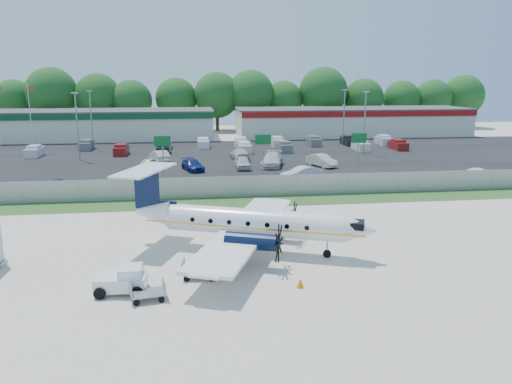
{
  "coord_description": "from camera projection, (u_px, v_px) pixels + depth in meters",
  "views": [
    {
      "loc": [
        -4.92,
        -31.6,
        11.1
      ],
      "look_at": [
        0.0,
        6.0,
        2.3
      ],
      "focal_mm": 35.0,
      "sensor_mm": 36.0,
      "label": 1
    }
  ],
  "objects": [
    {
      "name": "road_car_west",
      "position": [
        59.0,
        195.0,
        48.02
      ],
      "size": [
        4.51,
        2.52,
        1.41
      ],
      "primitive_type": "imported",
      "rotation": [
        0.0,
        0.0,
        1.31
      ],
      "color": "navy",
      "rests_on": "ground"
    },
    {
      "name": "aircraft",
      "position": [
        248.0,
        222.0,
        32.1
      ],
      "size": [
        16.53,
        16.08,
        5.1
      ],
      "color": "white",
      "rests_on": "ground"
    },
    {
      "name": "sign_right",
      "position": [
        359.0,
        144.0,
        56.73
      ],
      "size": [
        1.8,
        0.26,
        5.0
      ],
      "color": "gray",
      "rests_on": "ground"
    },
    {
      "name": "light_pole_nw",
      "position": [
        77.0,
        121.0,
        66.65
      ],
      "size": [
        0.9,
        0.35,
        9.09
      ],
      "color": "gray",
      "rests_on": "ground"
    },
    {
      "name": "perimeter_fence",
      "position": [
        245.0,
        186.0,
        46.95
      ],
      "size": [
        120.0,
        0.06,
        1.99
      ],
      "color": "gray",
      "rests_on": "ground"
    },
    {
      "name": "light_pole_ne",
      "position": [
        365.0,
        118.0,
        71.7
      ],
      "size": [
        0.9,
        0.35,
        9.09
      ],
      "color": "gray",
      "rests_on": "ground"
    },
    {
      "name": "cone_port_wing",
      "position": [
        300.0,
        283.0,
        26.83
      ],
      "size": [
        0.38,
        0.38,
        0.54
      ],
      "color": "orange",
      "rests_on": "ground"
    },
    {
      "name": "parked_car_f",
      "position": [
        160.0,
        162.0,
        66.28
      ],
      "size": [
        3.19,
        5.05,
        1.57
      ],
      "primitive_type": "imported",
      "rotation": [
        0.0,
        0.0,
        3.49
      ],
      "color": "beige",
      "rests_on": "ground"
    },
    {
      "name": "parked_car_a",
      "position": [
        148.0,
        169.0,
        61.2
      ],
      "size": [
        2.84,
        4.13,
        1.3
      ],
      "primitive_type": "imported",
      "rotation": [
        0.0,
        0.0,
        -0.38
      ],
      "color": "beige",
      "rests_on": "ground"
    },
    {
      "name": "parked_car_e",
      "position": [
        322.0,
        167.0,
        63.01
      ],
      "size": [
        3.36,
        4.93,
        1.54
      ],
      "primitive_type": "imported",
      "rotation": [
        0.0,
        0.0,
        0.41
      ],
      "color": "beige",
      "rests_on": "ground"
    },
    {
      "name": "flagpole_east",
      "position": [
        30.0,
        111.0,
        81.6
      ],
      "size": [
        1.06,
        0.12,
        10.0
      ],
      "color": "white",
      "rests_on": "ground"
    },
    {
      "name": "tree_line",
      "position": [
        214.0,
        130.0,
        105.13
      ],
      "size": [
        112.0,
        6.0,
        14.0
      ],
      "primitive_type": null,
      "color": "#174E17",
      "rests_on": "ground"
    },
    {
      "name": "parking_lot",
      "position": [
        226.0,
        155.0,
        72.29
      ],
      "size": [
        170.0,
        32.0,
        0.02
      ],
      "primitive_type": "cube",
      "color": "black",
      "rests_on": "ground"
    },
    {
      "name": "building_east",
      "position": [
        352.0,
        121.0,
        96.21
      ],
      "size": [
        44.4,
        12.4,
        5.24
      ],
      "color": "silver",
      "rests_on": "ground"
    },
    {
      "name": "sign_mid",
      "position": [
        263.0,
        146.0,
        55.35
      ],
      "size": [
        1.8,
        0.26,
        5.0
      ],
      "color": "gray",
      "rests_on": "ground"
    },
    {
      "name": "light_pole_se",
      "position": [
        344.0,
        113.0,
        81.36
      ],
      "size": [
        0.9,
        0.35,
        9.09
      ],
      "color": "gray",
      "rests_on": "ground"
    },
    {
      "name": "parked_car_g",
      "position": [
        240.0,
        160.0,
        68.25
      ],
      "size": [
        2.65,
        5.31,
        1.48
      ],
      "primitive_type": "imported",
      "rotation": [
        0.0,
        0.0,
        3.26
      ],
      "color": "beige",
      "rests_on": "ground"
    },
    {
      "name": "road_car_mid",
      "position": [
        301.0,
        181.0,
        54.48
      ],
      "size": [
        4.92,
        2.96,
        1.53
      ],
      "primitive_type": "imported",
      "rotation": [
        0.0,
        0.0,
        -1.26
      ],
      "color": "silver",
      "rests_on": "ground"
    },
    {
      "name": "cone_nose",
      "position": [
        343.0,
        223.0,
        37.87
      ],
      "size": [
        0.37,
        0.37,
        0.52
      ],
      "color": "orange",
      "rests_on": "ground"
    },
    {
      "name": "grass_verge",
      "position": [
        247.0,
        202.0,
        45.25
      ],
      "size": [
        170.0,
        4.0,
        0.02
      ],
      "primitive_type": "cube",
      "color": "#2D561E",
      "rests_on": "ground"
    },
    {
      "name": "far_parking_rows",
      "position": [
        223.0,
        150.0,
        77.12
      ],
      "size": [
        56.0,
        10.0,
        1.6
      ],
      "primitive_type": null,
      "color": "gray",
      "rests_on": "ground"
    },
    {
      "name": "pushback_tug",
      "position": [
        123.0,
        280.0,
        26.19
      ],
      "size": [
        2.69,
        2.0,
        1.41
      ],
      "color": "white",
      "rests_on": "ground"
    },
    {
      "name": "access_road",
      "position": [
        240.0,
        185.0,
        52.01
      ],
      "size": [
        170.0,
        8.0,
        0.02
      ],
      "primitive_type": "cube",
      "color": "black",
      "rests_on": "ground"
    },
    {
      "name": "building_west",
      "position": [
        84.0,
        125.0,
        89.9
      ],
      "size": [
        46.4,
        12.4,
        5.24
      ],
      "color": "silver",
      "rests_on": "ground"
    },
    {
      "name": "parked_car_c",
      "position": [
        243.0,
        169.0,
        61.54
      ],
      "size": [
        1.78,
        4.42,
        1.5
      ],
      "primitive_type": "imported",
      "rotation": [
        0.0,
        0.0,
        0.0
      ],
      "color": "silver",
      "rests_on": "ground"
    },
    {
      "name": "baggage_cart_far",
      "position": [
        200.0,
        270.0,
        28.1
      ],
      "size": [
        2.08,
        1.39,
        1.03
      ],
      "color": "gray",
      "rests_on": "ground"
    },
    {
      "name": "baggage_cart_near",
      "position": [
        148.0,
        292.0,
        25.27
      ],
      "size": [
        1.92,
        1.36,
        0.92
      ],
      "color": "gray",
      "rests_on": "ground"
    },
    {
      "name": "parked_car_b",
      "position": [
        193.0,
        171.0,
        60.3
      ],
      "size": [
        3.13,
        4.94,
        1.33
      ],
      "primitive_type": "imported",
      "rotation": [
        0.0,
        0.0,
        0.3
      ],
      "color": "navy",
      "rests_on": "ground"
    },
    {
      "name": "ground",
      "position": [
        268.0,
        245.0,
        33.66
      ],
      "size": [
        170.0,
        170.0,
        0.0
      ],
      "primitive_type": "plane",
      "color": "beige",
      "rests_on": "ground"
    },
    {
      "name": "light_pole_sw",
      "position": [
        91.0,
        116.0,
        76.31
      ],
      "size": [
        0.9,
        0.35,
        9.09
      ],
      "color": "gray",
      "rests_on": "ground"
    },
    {
      "name": "parked_car_d",
      "position": [
        272.0,
        166.0,
        63.07
      ],
      "size": [
        3.83,
        6.33,
        1.72
      ],
      "primitive_type": "imported",
      "rotation": [
        0.0,
        0.0,
        -0.26
      ],
      "color": "silver",
      "rests_on": "ground"
    },
    {
      "name": "sign_left",
      "position": [
        163.0,
        147.0,
        53.96
      ],
      "size": [
        1.8,
        0.26,
        5.0
      ],
      "color": "gray",
      "rests_on": "ground"
    },
    {
      "name": "cone_starboard_wing",
      "position": [
        293.0,
        192.0,
        48.22
      ],
      "size": [
        0.34,
        0.34,
        0.48
      ],
      "color": "orange",
      "rests_on": "ground"
    },
    {
      "name": "road_car_east",
      "position": [
        482.0,
        182.0,
        53.88
      ],
      "size": [
        4.33,
        1.55,
        1.42
      ],
      "primitive_type": "imported",
      "rotation": [
        0.0,
        0.0,
        1.56
      ],
      "color": "beige",
      "rests_on": "ground"
    }
  ]
}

